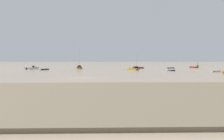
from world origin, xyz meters
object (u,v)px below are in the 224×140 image
object	(u,v)px
sailboat_moored_2	(136,69)
rowboat_moored_6	(139,68)
motorboat_moored_1	(34,68)
rowboat_moored_4	(171,70)
channel_buoy	(198,66)
rowboat_moored_5	(194,67)
rowboat_moored_1	(171,68)
motorboat_moored_0	(131,70)
sailboat_moored_1	(79,68)
rowboat_moored_2	(45,69)
rowboat_moored_3	(216,71)

from	to	relation	value
sailboat_moored_2	rowboat_moored_6	world-z (taller)	sailboat_moored_2
motorboat_moored_1	rowboat_moored_4	size ratio (longest dim) A/B	1.39
rowboat_moored_4	channel_buoy	world-z (taller)	channel_buoy
rowboat_moored_4	rowboat_moored_5	world-z (taller)	rowboat_moored_5
rowboat_moored_1	rowboat_moored_5	bearing A→B (deg)	-164.79
rowboat_moored_4	motorboat_moored_1	bearing A→B (deg)	64.26
motorboat_moored_1	rowboat_moored_1	size ratio (longest dim) A/B	1.70
motorboat_moored_0	rowboat_moored_4	xyz separation A→B (m)	(11.13, -3.77, -0.02)
sailboat_moored_1	rowboat_moored_2	distance (m)	13.63
rowboat_moored_1	rowboat_moored_5	world-z (taller)	rowboat_moored_5
rowboat_moored_5	rowboat_moored_3	bearing A→B (deg)	-37.79
rowboat_moored_4	rowboat_moored_5	size ratio (longest dim) A/B	0.87
rowboat_moored_1	rowboat_moored_4	bearing A→B (deg)	60.06
motorboat_moored_0	rowboat_moored_1	bearing A→B (deg)	-88.04
motorboat_moored_1	rowboat_moored_3	size ratio (longest dim) A/B	1.46
motorboat_moored_1	rowboat_moored_6	xyz separation A→B (m)	(36.64, 7.22, -0.07)
rowboat_moored_2	rowboat_moored_6	distance (m)	33.89
motorboat_moored_0	rowboat_moored_5	size ratio (longest dim) A/B	0.85
rowboat_moored_1	channel_buoy	bearing A→B (deg)	-144.32
motorboat_moored_1	sailboat_moored_1	xyz separation A→B (m)	(14.91, 3.82, 0.06)
rowboat_moored_5	motorboat_moored_1	bearing A→B (deg)	-103.31
rowboat_moored_3	rowboat_moored_5	xyz separation A→B (m)	(6.88, 31.35, 0.03)
motorboat_moored_0	motorboat_moored_1	world-z (taller)	motorboat_moored_1
motorboat_moored_1	rowboat_moored_6	size ratio (longest dim) A/B	1.28
rowboat_moored_5	sailboat_moored_2	bearing A→B (deg)	-86.65
sailboat_moored_2	motorboat_moored_1	bearing A→B (deg)	126.42
motorboat_moored_0	rowboat_moored_6	world-z (taller)	motorboat_moored_0
motorboat_moored_0	rowboat_moored_5	bearing A→B (deg)	-92.74
motorboat_moored_0	channel_buoy	xyz separation A→B (m)	(36.44, 38.42, 0.26)
sailboat_moored_2	sailboat_moored_1	bearing A→B (deg)	114.25
rowboat_moored_2	rowboat_moored_3	distance (m)	49.21
rowboat_moored_6	rowboat_moored_1	bearing A→B (deg)	26.33
rowboat_moored_1	rowboat_moored_6	distance (m)	11.96
sailboat_moored_1	rowboat_moored_6	xyz separation A→B (m)	(21.73, 3.40, -0.14)
rowboat_moored_5	channel_buoy	xyz separation A→B (m)	(8.73, 17.31, 0.26)
rowboat_moored_1	rowboat_moored_3	xyz separation A→B (m)	(4.41, -25.02, 0.03)
rowboat_moored_5	sailboat_moored_2	xyz separation A→B (m)	(-25.31, -13.89, 0.04)
motorboat_moored_1	sailboat_moored_2	size ratio (longest dim) A/B	1.04
sailboat_moored_2	rowboat_moored_5	bearing A→B (deg)	-23.09
rowboat_moored_6	rowboat_moored_2	bearing A→B (deg)	-127.49
sailboat_moored_1	channel_buoy	xyz separation A→B (m)	(53.70, 26.34, 0.14)
sailboat_moored_1	rowboat_moored_3	distance (m)	44.14
channel_buoy	rowboat_moored_1	bearing A→B (deg)	-130.28
rowboat_moored_3	sailboat_moored_2	world-z (taller)	sailboat_moored_2
motorboat_moored_1	channel_buoy	distance (m)	74.94
rowboat_moored_2	channel_buoy	distance (m)	72.78
channel_buoy	rowboat_moored_2	bearing A→B (deg)	-150.26
sailboat_moored_1	rowboat_moored_2	size ratio (longest dim) A/B	2.00
rowboat_moored_1	rowboat_moored_2	xyz separation A→B (m)	(-43.17, -12.47, 0.01)
sailboat_moored_1	rowboat_moored_5	distance (m)	45.86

